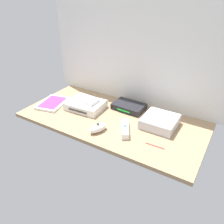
# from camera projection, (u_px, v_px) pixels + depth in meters

# --- Properties ---
(ground_plane) EXTENTS (1.00, 0.48, 0.02)m
(ground_plane) POSITION_uv_depth(u_px,v_px,m) (112.00, 120.00, 1.25)
(ground_plane) COLOR #9E7F5B
(ground_plane) RESTS_ON ground
(back_wall) EXTENTS (1.10, 0.01, 0.64)m
(back_wall) POSITION_uv_depth(u_px,v_px,m) (135.00, 50.00, 1.27)
(back_wall) COLOR white
(back_wall) RESTS_ON ground
(game_console) EXTENTS (0.22, 0.17, 0.04)m
(game_console) POSITION_uv_depth(u_px,v_px,m) (85.00, 105.00, 1.33)
(game_console) COLOR white
(game_console) RESTS_ON ground_plane
(mini_computer) EXTENTS (0.17, 0.17, 0.05)m
(mini_computer) POSITION_uv_depth(u_px,v_px,m) (160.00, 121.00, 1.17)
(mini_computer) COLOR silver
(mini_computer) RESTS_ON ground_plane
(game_case) EXTENTS (0.17, 0.22, 0.02)m
(game_case) POSITION_uv_depth(u_px,v_px,m) (53.00, 103.00, 1.39)
(game_case) COLOR white
(game_case) RESTS_ON ground_plane
(network_router) EXTENTS (0.19, 0.13, 0.03)m
(network_router) POSITION_uv_depth(u_px,v_px,m) (129.00, 106.00, 1.33)
(network_router) COLOR black
(network_router) RESTS_ON ground_plane
(remote_wand) EXTENTS (0.10, 0.15, 0.03)m
(remote_wand) POSITION_uv_depth(u_px,v_px,m) (125.00, 129.00, 1.13)
(remote_wand) COLOR white
(remote_wand) RESTS_ON ground_plane
(remote_nunchuk) EXTENTS (0.07, 0.11, 0.05)m
(remote_nunchuk) POSITION_uv_depth(u_px,v_px,m) (98.00, 128.00, 1.13)
(remote_nunchuk) COLOR white
(remote_nunchuk) RESTS_ON ground_plane
(remote_classic_pad) EXTENTS (0.15, 0.09, 0.02)m
(remote_classic_pad) POSITION_uv_depth(u_px,v_px,m) (86.00, 99.00, 1.33)
(remote_classic_pad) COLOR white
(remote_classic_pad) RESTS_ON game_console
(stylus_pen) EXTENTS (0.09, 0.01, 0.01)m
(stylus_pen) POSITION_uv_depth(u_px,v_px,m) (155.00, 145.00, 1.03)
(stylus_pen) COLOR red
(stylus_pen) RESTS_ON ground_plane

